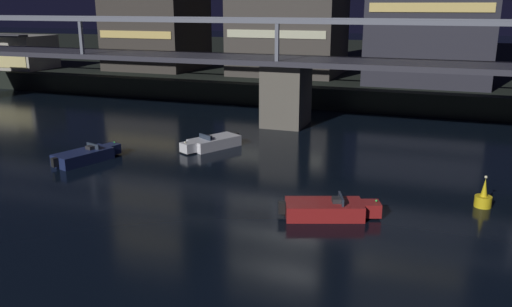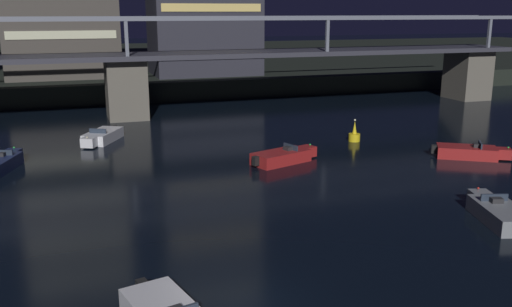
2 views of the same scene
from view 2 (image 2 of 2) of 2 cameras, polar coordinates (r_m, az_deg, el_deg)
ground_plane at (r=20.16m, az=-1.56°, el=-15.07°), size 400.00×400.00×0.00m
far_riverbank at (r=102.36m, az=-15.70°, el=8.81°), size 240.00×80.00×2.20m
river_bridge at (r=54.36m, az=-13.12°, el=8.12°), size 83.04×6.40×9.38m
speedboat_near_center at (r=41.51m, az=20.84°, el=0.13°), size 4.82×3.73×1.16m
speedboat_near_right at (r=37.68m, az=2.79°, el=-0.30°), size 5.12×3.01×1.16m
speedboat_mid_center at (r=45.28m, az=-15.36°, el=1.68°), size 3.50×4.90×1.16m
speedboat_far_right at (r=29.70m, az=23.40°, el=-5.53°), size 2.79×5.18×1.16m
channel_buoy at (r=44.47m, az=9.93°, el=1.83°), size 0.90×0.90×1.76m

